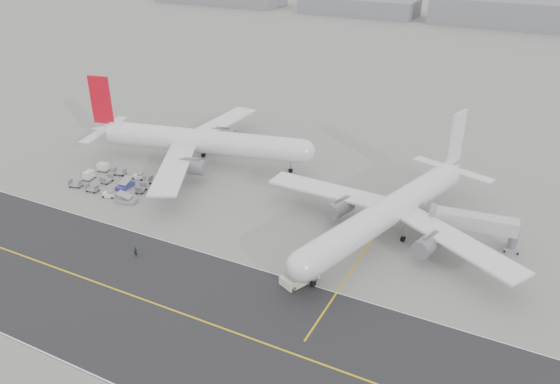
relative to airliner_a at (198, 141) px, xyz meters
The scene contains 10 objects.
ground 37.45m from the airliner_a, 57.42° to the right, with size 700.00×700.00×0.00m, color gray.
taxiway 55.43m from the airliner_a, 63.10° to the right, with size 220.00×59.00×0.03m.
horizon_buildings 234.28m from the airliner_a, 77.69° to the left, with size 520.00×28.00×28.00m, color gray, non-canonical shape.
airliner_a is the anchor object (origin of this frame).
airliner_b 53.51m from the airliner_a, 13.40° to the right, with size 52.93×54.04×19.17m.
pushback_tug 54.88m from the airliner_a, 37.93° to the right, with size 5.54×8.45×2.45m.
jet_bridge 67.38m from the airliner_a, ahead, with size 16.83×4.91×6.29m.
gse_cluster 22.55m from the airliner_a, 117.08° to the right, with size 23.45×17.70×2.13m, color gray, non-canonical shape.
stray_dolly 49.68m from the airliner_a, 32.70° to the right, with size 1.50×2.44×1.50m, color silver, non-canonical shape.
ground_crew_a 42.44m from the airliner_a, 71.30° to the right, with size 0.70×0.46×1.92m, color black.
Camera 1 is at (54.33, -70.64, 55.57)m, focal length 35.00 mm.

